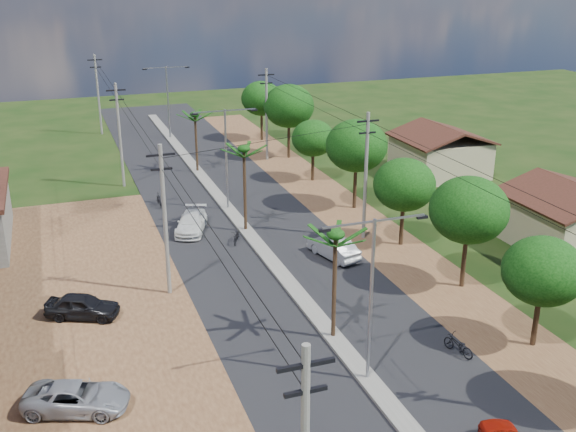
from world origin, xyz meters
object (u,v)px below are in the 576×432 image
at_px(car_parked_dark, 83,307).
at_px(moto_rider_east, 458,346).
at_px(car_white_far, 192,223).
at_px(car_silver_mid, 334,248).
at_px(car_parked_silver, 77,398).

bearing_deg(car_parked_dark, moto_rider_east, -96.26).
distance_m(car_white_far, moto_rider_east, 22.60).
bearing_deg(car_parked_dark, car_white_far, -13.64).
bearing_deg(car_silver_mid, car_parked_silver, 19.05).
relative_size(car_silver_mid, car_parked_silver, 0.91).
xyz_separation_m(car_white_far, car_parked_dark, (-8.29, -10.65, 0.00)).
height_order(car_white_far, moto_rider_east, car_white_far).
bearing_deg(moto_rider_east, car_parked_dark, -46.56).
height_order(car_white_far, car_parked_silver, car_white_far).
distance_m(car_parked_silver, car_parked_dark, 8.49).
xyz_separation_m(car_white_far, car_parked_silver, (-9.08, -19.11, -0.05)).
relative_size(car_silver_mid, car_parked_dark, 1.04).
relative_size(car_parked_silver, moto_rider_east, 2.45).
distance_m(car_parked_silver, moto_rider_east, 18.05).
relative_size(car_white_far, car_parked_silver, 1.03).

